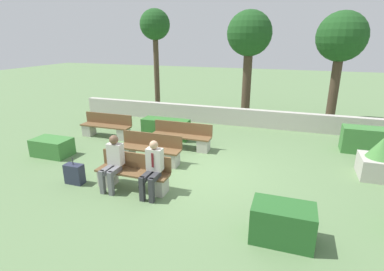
# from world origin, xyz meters

# --- Properties ---
(ground_plane) EXTENTS (60.00, 60.00, 0.00)m
(ground_plane) POSITION_xyz_m (0.00, 0.00, 0.00)
(ground_plane) COLOR #607F51
(perimeter_wall) EXTENTS (14.69, 0.30, 0.73)m
(perimeter_wall) POSITION_xyz_m (0.00, 5.10, 0.37)
(perimeter_wall) COLOR #B7B2A8
(perimeter_wall) RESTS_ON ground_plane
(bench_front) EXTENTS (1.89, 0.48, 0.87)m
(bench_front) POSITION_xyz_m (-1.29, -1.39, 0.34)
(bench_front) COLOR brown
(bench_front) RESTS_ON ground_plane
(bench_left_side) EXTENTS (1.95, 0.48, 0.87)m
(bench_left_side) POSITION_xyz_m (-1.64, 0.22, 0.34)
(bench_left_side) COLOR brown
(bench_left_side) RESTS_ON ground_plane
(bench_right_side) EXTENTS (2.08, 0.48, 0.87)m
(bench_right_side) POSITION_xyz_m (-1.18, 1.66, 0.35)
(bench_right_side) COLOR brown
(bench_right_side) RESTS_ON ground_plane
(bench_back) EXTENTS (1.99, 0.49, 0.87)m
(bench_back) POSITION_xyz_m (-4.29, 1.90, 0.34)
(bench_back) COLOR brown
(bench_back) RESTS_ON ground_plane
(person_seated_man) EXTENTS (0.38, 0.64, 1.34)m
(person_seated_man) POSITION_xyz_m (-0.67, -1.53, 0.74)
(person_seated_man) COLOR #333338
(person_seated_man) RESTS_ON ground_plane
(person_seated_woman) EXTENTS (0.38, 0.64, 1.36)m
(person_seated_woman) POSITION_xyz_m (-1.75, -1.53, 0.76)
(person_seated_woman) COLOR slate
(person_seated_woman) RESTS_ON ground_plane
(hedge_block_near_left) EXTENTS (1.19, 0.74, 0.56)m
(hedge_block_near_left) POSITION_xyz_m (-4.85, -0.27, 0.28)
(hedge_block_near_left) COLOR #3D7A38
(hedge_block_near_left) RESTS_ON ground_plane
(hedge_block_mid_left) EXTENTS (1.76, 0.61, 0.73)m
(hedge_block_mid_left) POSITION_xyz_m (-2.11, 2.51, 0.36)
(hedge_block_mid_left) COLOR #33702D
(hedge_block_mid_left) RESTS_ON ground_plane
(hedge_block_mid_right) EXTENTS (1.13, 0.69, 0.72)m
(hedge_block_mid_right) POSITION_xyz_m (2.33, -2.30, 0.36)
(hedge_block_mid_right) COLOR #286028
(hedge_block_mid_right) RESTS_ON ground_plane
(hedge_block_far_left) EXTENTS (1.87, 0.66, 0.84)m
(hedge_block_far_left) POSITION_xyz_m (4.88, 3.24, 0.42)
(hedge_block_far_left) COLOR #3D7A38
(hedge_block_far_left) RESTS_ON ground_plane
(planter_corner_left) EXTENTS (0.96, 0.96, 1.14)m
(planter_corner_left) POSITION_xyz_m (4.64, 1.28, 0.50)
(planter_corner_left) COLOR #B7B2A8
(planter_corner_left) RESTS_ON ground_plane
(suitcase) EXTENTS (0.48, 0.25, 0.73)m
(suitcase) POSITION_xyz_m (-2.86, -1.65, 0.26)
(suitcase) COLOR #282D42
(suitcase) RESTS_ON ground_plane
(tree_leftmost) EXTENTS (1.45, 1.45, 4.92)m
(tree_leftmost) POSITION_xyz_m (-4.32, 6.54, 4.02)
(tree_leftmost) COLOR #473828
(tree_leftmost) RESTS_ON ground_plane
(tree_center_left) EXTENTS (2.01, 2.01, 4.79)m
(tree_center_left) POSITION_xyz_m (0.16, 6.86, 3.65)
(tree_center_left) COLOR #473828
(tree_center_left) RESTS_ON ground_plane
(tree_center_right) EXTENTS (2.06, 2.06, 4.67)m
(tree_center_right) POSITION_xyz_m (3.95, 7.07, 3.53)
(tree_center_right) COLOR #473828
(tree_center_right) RESTS_ON ground_plane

